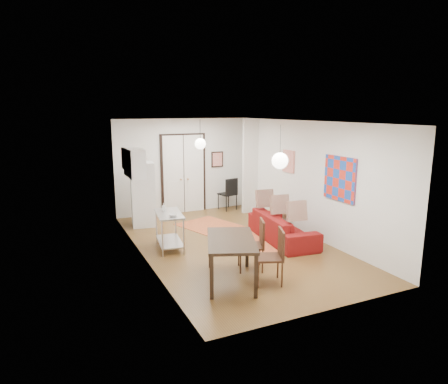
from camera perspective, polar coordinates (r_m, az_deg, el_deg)
name	(u,v)px	position (r m, az deg, el deg)	size (l,w,h in m)	color
floor	(232,245)	(9.61, 1.13, -7.54)	(7.00, 7.00, 0.00)	brown
ceiling	(232,122)	(9.07, 1.21, 10.02)	(4.20, 7.00, 0.02)	silver
wall_back	(183,166)	(12.43, -5.88, 3.72)	(4.20, 0.02, 2.90)	silver
wall_front	(331,224)	(6.35, 15.09, -4.42)	(4.20, 0.02, 2.90)	silver
wall_left	(142,193)	(8.55, -11.62, -0.13)	(0.02, 7.00, 2.90)	silver
wall_right	(307,179)	(10.31, 11.74, 1.87)	(0.02, 7.00, 2.90)	silver
double_doors	(184,174)	(12.43, -5.79, 2.55)	(1.44, 0.06, 2.50)	silver
stub_partition	(250,166)	(12.30, 3.76, 3.67)	(0.50, 0.10, 2.90)	silver
wall_cabinet	(134,163)	(9.96, -12.70, 4.11)	(0.35, 1.00, 0.70)	silver
painting_popart	(340,179)	(9.30, 16.22, 1.84)	(0.05, 1.00, 1.00)	red
painting_abstract	(289,161)	(10.89, 9.22, 4.35)	(0.05, 0.50, 0.60)	#EFE2C7
poster_back	(217,159)	(12.80, -0.96, 4.68)	(0.40, 0.03, 0.50)	red
print_left	(124,159)	(10.41, -14.10, 4.64)	(0.03, 0.44, 0.54)	#945B3D
pendant_back	(200,144)	(10.94, -3.41, 6.89)	(0.30, 0.30, 0.80)	white
pendant_front	(280,161)	(7.38, 7.99, 4.45)	(0.30, 0.30, 0.80)	white
kilim_rug	(234,233)	(10.45, 1.43, -5.91)	(1.31, 3.50, 0.01)	#C65B31
sofa	(282,227)	(9.93, 8.35, -5.01)	(0.89, 2.28, 0.67)	maroon
coffee_table	(273,213)	(11.12, 7.07, -3.00)	(1.01, 0.67, 0.42)	tan
potted_plant	(274,204)	(11.06, 7.15, -1.70)	(0.36, 0.32, 0.41)	#285A2C
kitchen_counter	(169,226)	(9.31, -7.81, -4.85)	(0.70, 1.17, 0.84)	#AFB0B4
bowl	(173,215)	(8.94, -7.31, -3.30)	(0.20, 0.20, 0.05)	silver
soap_bottle	(164,207)	(9.42, -8.61, -2.16)	(0.08, 0.08, 0.18)	#5084AF
fridge	(143,194)	(11.16, -11.52, -0.33)	(0.62, 0.62, 1.77)	silver
dining_table	(231,244)	(7.42, 1.02, -7.39)	(1.36, 1.72, 0.83)	black
dining_chair_near	(248,239)	(8.11, 3.47, -6.78)	(0.63, 0.77, 1.03)	#3D2013
dining_chair_far	(266,250)	(7.54, 5.99, -8.30)	(0.63, 0.77, 1.03)	#3D2013
black_side_chair	(226,190)	(12.85, 0.30, 0.24)	(0.57, 0.58, 1.04)	black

